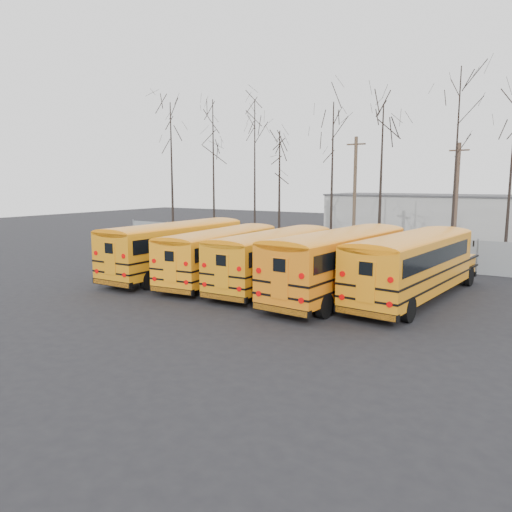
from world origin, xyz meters
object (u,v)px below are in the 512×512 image
Objects in this scene: bus_b at (222,251)px; utility_pole_left at (355,192)px; bus_a at (178,244)px; bus_e at (414,261)px; utility_pole_right at (456,198)px; bus_c at (275,254)px; bus_d at (340,258)px.

bus_b is 17.33m from utility_pole_left.
bus_a is 1.07× the size of bus_b.
bus_e is 1.41× the size of utility_pole_right.
utility_pole_left is (-2.24, 16.87, 2.85)m from bus_c.
utility_pole_left is 7.81m from utility_pole_right.
bus_c is at bearing -1.29° from bus_b.
utility_pole_right reaches higher than bus_d.
bus_e is (3.08, 1.14, -0.04)m from bus_d.
utility_pole_right reaches higher than bus_c.
utility_pole_right is at bearing 2.72° from utility_pole_left.
bus_d reaches higher than bus_e.
utility_pole_left is at bearing 113.46° from bus_d.
utility_pole_right is (8.72, 17.02, 2.48)m from bus_b.
bus_e is at bearing 1.31° from bus_b.
utility_pole_right is (1.88, 17.10, 2.30)m from bus_d.
bus_a is 1.06× the size of bus_c.
bus_e is 16.17m from utility_pole_right.
utility_pole_left is (-9.01, 16.00, 2.74)m from bus_e.
utility_pole_right is (-1.20, 15.96, 2.34)m from bus_e.
bus_e is 18.57m from utility_pole_left.
utility_pole_left is (4.01, 17.10, 2.74)m from bus_a.
bus_d is 17.36m from utility_pole_right.
bus_e is (6.77, 0.87, 0.11)m from bus_c.
utility_pole_left is at bearing 124.87° from bus_e.
bus_c is at bearing -97.52° from utility_pole_right.
utility_pole_right is (5.56, 16.82, 2.45)m from bus_c.
utility_pole_left is at bearing 76.95° from bus_a.
utility_pole_right is at bearing 70.91° from bus_c.
bus_e is (9.93, 1.06, 0.14)m from bus_b.
bus_b is at bearing -90.01° from utility_pole_left.
bus_c is at bearing -167.18° from bus_e.
bus_b is 0.93× the size of bus_e.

